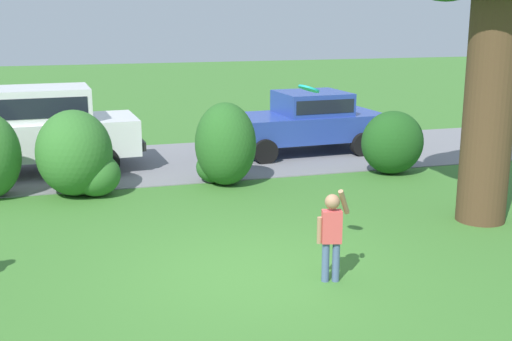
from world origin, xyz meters
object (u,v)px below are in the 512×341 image
(parked_sedan, at_px, (304,120))
(child_thrower, at_px, (332,230))
(frisbee, at_px, (309,89))
(parked_suv, at_px, (33,126))

(parked_sedan, bearing_deg, child_thrower, -108.13)
(parked_sedan, distance_m, frisbee, 8.45)
(child_thrower, bearing_deg, parked_suv, 117.40)
(parked_suv, height_order, frisbee, frisbee)
(parked_suv, bearing_deg, frisbee, -63.52)
(parked_sedan, xyz_separation_m, frisbee, (-2.89, -7.76, 1.72))
(parked_sedan, bearing_deg, parked_suv, -176.74)
(child_thrower, bearing_deg, frisbee, 139.24)
(parked_suv, xyz_separation_m, child_thrower, (3.95, -7.62, -0.36))
(parked_suv, bearing_deg, child_thrower, -62.60)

